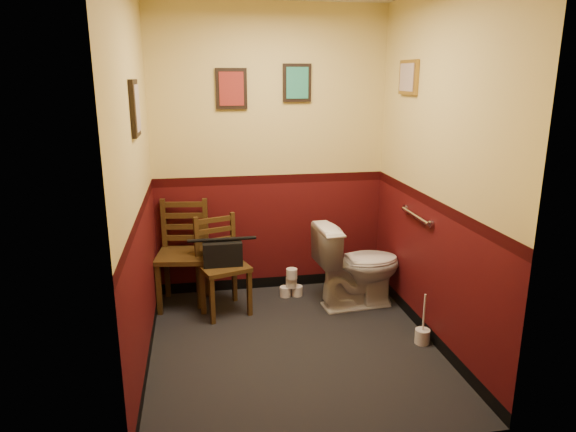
% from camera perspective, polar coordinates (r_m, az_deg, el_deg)
% --- Properties ---
extents(floor, '(2.20, 2.40, 0.00)m').
position_cam_1_polar(floor, '(4.18, 0.62, -14.27)').
color(floor, black).
rests_on(floor, ground).
extents(wall_back, '(2.20, 0.00, 2.70)m').
position_cam_1_polar(wall_back, '(4.87, -1.98, 6.89)').
color(wall_back, '#460C0E').
rests_on(wall_back, ground).
extents(wall_front, '(2.20, 0.00, 2.70)m').
position_cam_1_polar(wall_front, '(2.56, 5.71, -0.87)').
color(wall_front, '#460C0E').
rests_on(wall_front, ground).
extents(wall_left, '(0.00, 2.40, 2.70)m').
position_cam_1_polar(wall_left, '(3.66, -16.51, 3.47)').
color(wall_left, '#460C0E').
rests_on(wall_left, ground).
extents(wall_right, '(0.00, 2.40, 2.70)m').
position_cam_1_polar(wall_right, '(4.05, 16.21, 4.58)').
color(wall_right, '#460C0E').
rests_on(wall_right, ground).
extents(grab_bar, '(0.05, 0.56, 0.06)m').
position_cam_1_polar(grab_bar, '(4.34, 14.02, 0.02)').
color(grab_bar, silver).
rests_on(grab_bar, wall_right).
extents(framed_print_back_a, '(0.28, 0.04, 0.36)m').
position_cam_1_polar(framed_print_back_a, '(4.76, -6.31, 13.88)').
color(framed_print_back_a, black).
rests_on(framed_print_back_a, wall_back).
extents(framed_print_back_b, '(0.26, 0.04, 0.34)m').
position_cam_1_polar(framed_print_back_b, '(4.84, 1.01, 14.58)').
color(framed_print_back_b, black).
rests_on(framed_print_back_b, wall_back).
extents(framed_print_left, '(0.04, 0.30, 0.38)m').
position_cam_1_polar(framed_print_left, '(3.70, -16.62, 11.41)').
color(framed_print_left, black).
rests_on(framed_print_left, wall_left).
extents(framed_print_right, '(0.04, 0.34, 0.28)m').
position_cam_1_polar(framed_print_right, '(4.52, 13.23, 14.77)').
color(framed_print_right, olive).
rests_on(framed_print_right, wall_right).
extents(toilet, '(0.83, 0.51, 0.78)m').
position_cam_1_polar(toilet, '(4.75, 7.76, -5.47)').
color(toilet, white).
rests_on(toilet, floor).
extents(toilet_brush, '(0.12, 0.12, 0.42)m').
position_cam_1_polar(toilet_brush, '(4.32, 14.70, -12.70)').
color(toilet_brush, silver).
rests_on(toilet_brush, floor).
extents(chair_left, '(0.51, 0.51, 0.97)m').
position_cam_1_polar(chair_left, '(4.81, -11.52, -4.14)').
color(chair_left, '#4A3316').
rests_on(chair_left, floor).
extents(chair_right, '(0.51, 0.51, 0.87)m').
position_cam_1_polar(chair_right, '(4.62, -7.41, -5.43)').
color(chair_right, '#4A3316').
rests_on(chair_right, floor).
extents(handbag, '(0.34, 0.17, 0.25)m').
position_cam_1_polar(handbag, '(4.55, -7.28, -4.09)').
color(handbag, black).
rests_on(handbag, chair_right).
extents(tp_stack, '(0.22, 0.13, 0.29)m').
position_cam_1_polar(tp_stack, '(4.98, 0.38, -7.63)').
color(tp_stack, silver).
rests_on(tp_stack, floor).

